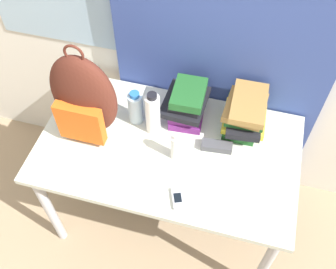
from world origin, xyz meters
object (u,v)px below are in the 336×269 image
object	(u,v)px
book_stack_center	(245,114)
sunscreen_bottle	(176,147)
backpack	(84,99)
sports_bottle	(153,113)
cell_phone	(178,199)
book_stack_left	(187,103)
sunglasses_case	(217,146)
water_bottle	(136,108)

from	to	relation	value
book_stack_center	sunscreen_bottle	world-z (taller)	book_stack_center
backpack	sports_bottle	size ratio (longest dim) A/B	2.11
sports_bottle	cell_phone	world-z (taller)	sports_bottle
book_stack_left	cell_phone	size ratio (longest dim) A/B	2.28
book_stack_center	sunscreen_bottle	xyz separation A→B (m)	(-0.28, -0.26, -0.03)
sunscreen_bottle	sunglasses_case	bearing A→B (deg)	28.14
backpack	book_stack_left	world-z (taller)	backpack
sunscreen_bottle	book_stack_left	bearing A→B (deg)	91.90
backpack	water_bottle	distance (m)	0.27
book_stack_center	cell_phone	distance (m)	0.54
sports_bottle	sunglasses_case	distance (m)	0.35
sports_bottle	book_stack_center	bearing A→B (deg)	16.76
sunscreen_bottle	cell_phone	size ratio (longest dim) A/B	1.48
sunglasses_case	cell_phone	bearing A→B (deg)	-109.54
water_bottle	sunglasses_case	world-z (taller)	water_bottle
backpack	sports_bottle	world-z (taller)	backpack
backpack	sunglasses_case	size ratio (longest dim) A/B	3.49
cell_phone	backpack	bearing A→B (deg)	152.58
book_stack_center	sunglasses_case	xyz separation A→B (m)	(-0.10, -0.16, -0.09)
book_stack_left	sunglasses_case	bearing A→B (deg)	-40.96
backpack	cell_phone	distance (m)	0.63
backpack	cell_phone	bearing A→B (deg)	-27.42
sports_bottle	sunglasses_case	size ratio (longest dim) A/B	1.66
sunglasses_case	backpack	bearing A→B (deg)	-175.45
sunscreen_bottle	sports_bottle	bearing A→B (deg)	138.60
book_stack_left	sunglasses_case	distance (m)	0.27
book_stack_center	book_stack_left	bearing A→B (deg)	179.51
book_stack_left	sports_bottle	xyz separation A→B (m)	(-0.14, -0.13, 0.03)
water_bottle	sunglasses_case	size ratio (longest dim) A/B	1.28
water_bottle	book_stack_left	bearing A→B (deg)	21.33
book_stack_left	sports_bottle	size ratio (longest dim) A/B	1.02
book_stack_left	sunscreen_bottle	size ratio (longest dim) A/B	1.55
backpack	water_bottle	world-z (taller)	backpack
book_stack_center	cell_phone	size ratio (longest dim) A/B	2.54
water_bottle	backpack	bearing A→B (deg)	-148.93
sunscreen_bottle	cell_phone	xyz separation A→B (m)	(0.07, -0.22, -0.07)
book_stack_center	water_bottle	distance (m)	0.54
book_stack_center	sports_bottle	size ratio (longest dim) A/B	1.14
water_bottle	sunscreen_bottle	bearing A→B (deg)	-34.08
water_bottle	sunscreen_bottle	xyz separation A→B (m)	(0.25, -0.17, -0.01)
sunglasses_case	book_stack_left	bearing A→B (deg)	139.04
book_stack_left	sports_bottle	world-z (taller)	sports_bottle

